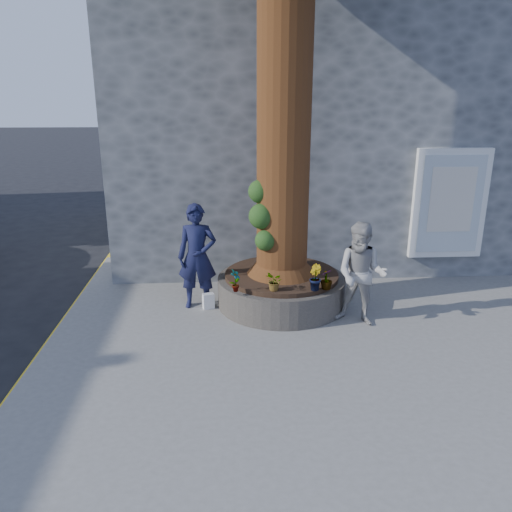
{
  "coord_description": "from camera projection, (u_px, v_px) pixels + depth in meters",
  "views": [
    {
      "loc": [
        -0.2,
        -6.42,
        3.76
      ],
      "look_at": [
        0.3,
        1.37,
        1.25
      ],
      "focal_mm": 35.0,
      "sensor_mm": 36.0,
      "label": 1
    }
  ],
  "objects": [
    {
      "name": "ground",
      "position": [
        241.0,
        367.0,
        7.26
      ],
      "size": [
        120.0,
        120.0,
        0.0
      ],
      "primitive_type": "plane",
      "color": "black",
      "rests_on": "ground"
    },
    {
      "name": "pavement",
      "position": [
        329.0,
        330.0,
        8.28
      ],
      "size": [
        9.0,
        8.0,
        0.12
      ],
      "primitive_type": "cube",
      "color": "slate",
      "rests_on": "ground"
    },
    {
      "name": "yellow_line",
      "position": [
        50.0,
        341.0,
        8.03
      ],
      "size": [
        0.1,
        30.0,
        0.01
      ],
      "primitive_type": "cube",
      "color": "yellow",
      "rests_on": "ground"
    },
    {
      "name": "stone_shop",
      "position": [
        325.0,
        120.0,
        13.28
      ],
      "size": [
        10.3,
        8.3,
        6.3
      ],
      "color": "#515456",
      "rests_on": "ground"
    },
    {
      "name": "planter",
      "position": [
        281.0,
        289.0,
        9.08
      ],
      "size": [
        2.3,
        2.3,
        0.6
      ],
      "color": "black",
      "rests_on": "pavement"
    },
    {
      "name": "man",
      "position": [
        197.0,
        257.0,
        8.78
      ],
      "size": [
        0.72,
        0.5,
        1.88
      ],
      "primitive_type": "imported",
      "rotation": [
        0.0,
        0.0,
        -0.08
      ],
      "color": "#131635",
      "rests_on": "pavement"
    },
    {
      "name": "woman",
      "position": [
        361.0,
        274.0,
        8.14
      ],
      "size": [
        1.04,
        0.95,
        1.73
      ],
      "primitive_type": "imported",
      "rotation": [
        0.0,
        0.0,
        -0.45
      ],
      "color": "#A19D9A",
      "rests_on": "pavement"
    },
    {
      "name": "shopping_bag",
      "position": [
        208.0,
        301.0,
        8.93
      ],
      "size": [
        0.23,
        0.18,
        0.28
      ],
      "primitive_type": "cube",
      "rotation": [
        0.0,
        0.0,
        0.31
      ],
      "color": "white",
      "rests_on": "pavement"
    },
    {
      "name": "plant_a",
      "position": [
        235.0,
        281.0,
        8.07
      ],
      "size": [
        0.22,
        0.24,
        0.37
      ],
      "primitive_type": "imported",
      "rotation": [
        0.0,
        0.0,
        0.94
      ],
      "color": "gray",
      "rests_on": "planter"
    },
    {
      "name": "plant_b",
      "position": [
        315.0,
        277.0,
        8.14
      ],
      "size": [
        0.26,
        0.27,
        0.43
      ],
      "primitive_type": "imported",
      "rotation": [
        0.0,
        0.0,
        1.73
      ],
      "color": "gray",
      "rests_on": "planter"
    },
    {
      "name": "plant_c",
      "position": [
        326.0,
        279.0,
        8.18
      ],
      "size": [
        0.27,
        0.27,
        0.34
      ],
      "primitive_type": "imported",
      "rotation": [
        0.0,
        0.0,
        3.83
      ],
      "color": "gray",
      "rests_on": "planter"
    },
    {
      "name": "plant_d",
      "position": [
        275.0,
        281.0,
        8.12
      ],
      "size": [
        0.33,
        0.35,
        0.32
      ],
      "primitive_type": "imported",
      "rotation": [
        0.0,
        0.0,
        5.04
      ],
      "color": "gray",
      "rests_on": "planter"
    }
  ]
}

